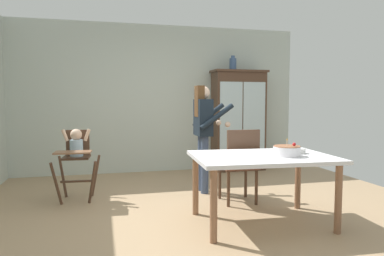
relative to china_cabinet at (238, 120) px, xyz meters
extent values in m
plane|color=tan|center=(-1.47, -2.37, -0.95)|extent=(6.24, 6.24, 0.00)
cube|color=beige|center=(-1.47, 0.26, 0.40)|extent=(5.32, 0.06, 2.70)
cube|color=#4C3323|center=(0.00, 0.00, -0.03)|extent=(0.96, 0.42, 1.84)
cube|color=#4C3323|center=(0.00, 0.00, 0.92)|extent=(1.02, 0.48, 0.04)
cube|color=silver|center=(-0.23, -0.21, 0.07)|extent=(0.43, 0.01, 1.29)
cube|color=silver|center=(0.23, -0.21, 0.07)|extent=(0.43, 0.01, 1.29)
cube|color=#4C3323|center=(0.00, 0.00, 0.07)|extent=(0.88, 0.36, 0.02)
cylinder|color=#3D567F|center=(-0.12, 0.00, 1.05)|extent=(0.13, 0.13, 0.22)
cylinder|color=#3D567F|center=(-0.12, 0.00, 1.18)|extent=(0.07, 0.07, 0.05)
cylinder|color=#4C3323|center=(-3.08, -1.64, -0.67)|extent=(0.14, 0.13, 0.56)
cylinder|color=#4C3323|center=(-2.64, -1.67, -0.67)|extent=(0.13, 0.15, 0.56)
cylinder|color=#4C3323|center=(-3.05, -1.20, -0.67)|extent=(0.13, 0.15, 0.56)
cylinder|color=#4C3323|center=(-2.61, -1.23, -0.67)|extent=(0.14, 0.13, 0.56)
cube|color=#4C3323|center=(-2.85, -1.43, -0.70)|extent=(0.42, 0.07, 0.02)
cube|color=#4C3323|center=(-2.85, -1.43, -0.38)|extent=(0.37, 0.37, 0.02)
cube|color=#4C3323|center=(-2.83, -1.28, -0.19)|extent=(0.31, 0.05, 0.34)
cube|color=brown|center=(-2.87, -1.70, -0.27)|extent=(0.46, 0.27, 0.02)
cylinder|color=#9EBCD1|center=(-2.84, -1.41, -0.25)|extent=(0.17, 0.17, 0.22)
sphere|color=beige|center=(-2.84, -1.41, -0.08)|extent=(0.15, 0.15, 0.15)
cylinder|color=beige|center=(-2.98, -1.40, -0.08)|extent=(0.10, 0.05, 0.17)
cylinder|color=beige|center=(-2.70, -1.43, -0.08)|extent=(0.10, 0.05, 0.17)
cylinder|color=#3D4C6B|center=(-1.11, -1.51, -0.54)|extent=(0.11, 0.11, 0.82)
cylinder|color=#3D4C6B|center=(-1.11, -1.34, -0.54)|extent=(0.11, 0.11, 0.82)
cube|color=#19232D|center=(-1.11, -1.43, 0.13)|extent=(0.20, 0.36, 0.52)
cube|color=white|center=(-1.00, -1.43, 0.13)|extent=(0.01, 0.06, 0.49)
sphere|color=beige|center=(-1.11, -1.43, 0.48)|extent=(0.19, 0.19, 0.19)
cube|color=brown|center=(-1.16, -1.43, 0.36)|extent=(0.10, 0.20, 0.44)
cylinder|color=#19232D|center=(-0.97, -1.63, 0.15)|extent=(0.49, 0.07, 0.37)
sphere|color=beige|center=(-0.81, -1.63, 0.04)|extent=(0.08, 0.08, 0.08)
cylinder|color=#19232D|center=(-0.97, -1.23, 0.15)|extent=(0.49, 0.07, 0.37)
sphere|color=beige|center=(-0.81, -1.23, 0.04)|extent=(0.08, 0.08, 0.08)
cube|color=silver|center=(-0.86, -2.86, -0.23)|extent=(1.51, 1.11, 0.04)
cylinder|color=brown|center=(-1.52, -3.24, -0.60)|extent=(0.07, 0.07, 0.70)
cylinder|color=brown|center=(-0.25, -3.31, -0.60)|extent=(0.07, 0.07, 0.70)
cylinder|color=brown|center=(-1.47, -2.40, -0.60)|extent=(0.07, 0.07, 0.70)
cylinder|color=brown|center=(-0.20, -2.48, -0.60)|extent=(0.07, 0.07, 0.70)
cylinder|color=white|center=(-0.63, -2.97, -0.16)|extent=(0.28, 0.28, 0.10)
cylinder|color=#935B3D|center=(-0.63, -2.97, -0.10)|extent=(0.27, 0.27, 0.01)
cylinder|color=#F2E5CC|center=(-0.63, -2.97, -0.07)|extent=(0.01, 0.01, 0.06)
cone|color=yellow|center=(-0.63, -2.97, -0.03)|extent=(0.02, 0.02, 0.02)
sphere|color=red|center=(-0.57, -3.00, -0.08)|extent=(0.04, 0.04, 0.04)
cylinder|color=silver|center=(-0.42, -2.82, -0.18)|extent=(0.18, 0.18, 0.05)
cylinder|color=#4C3323|center=(-0.62, -1.85, -0.72)|extent=(0.04, 0.04, 0.45)
cylinder|color=#4C3323|center=(-0.99, -1.84, -0.72)|extent=(0.04, 0.04, 0.45)
cylinder|color=#4C3323|center=(-0.63, -2.22, -0.72)|extent=(0.04, 0.04, 0.45)
cylinder|color=#4C3323|center=(-1.00, -2.21, -0.72)|extent=(0.04, 0.04, 0.45)
cube|color=brown|center=(-0.81, -2.03, -0.48)|extent=(0.45, 0.45, 0.03)
cube|color=#4C3323|center=(-0.82, -2.23, -0.23)|extent=(0.42, 0.05, 0.48)
cylinder|color=#4C3323|center=(-0.63, -2.23, -0.23)|extent=(0.03, 0.03, 0.48)
cylinder|color=#4C3323|center=(-1.01, -2.22, -0.23)|extent=(0.03, 0.03, 0.48)
camera|label=1|loc=(-2.50, -6.30, 0.37)|focal=33.23mm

